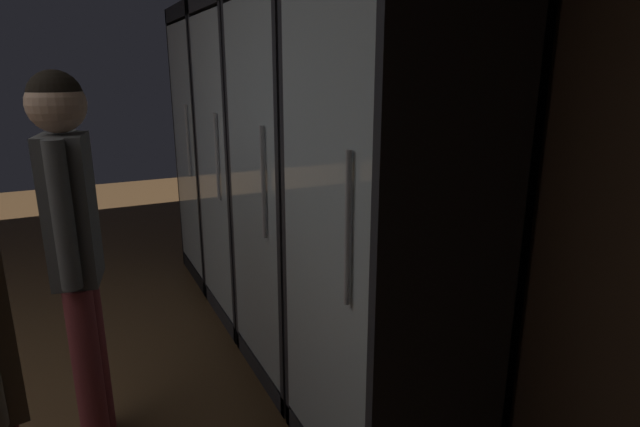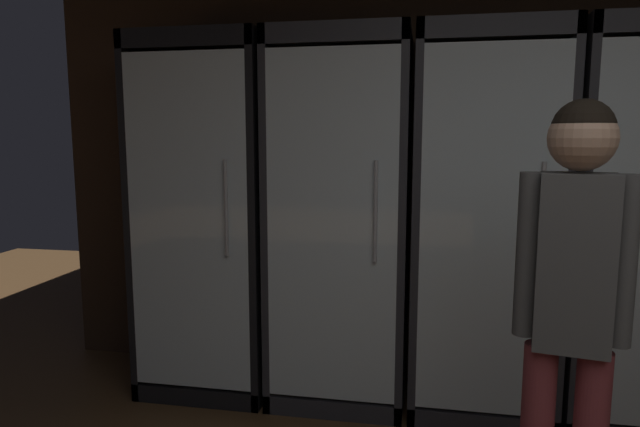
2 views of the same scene
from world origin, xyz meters
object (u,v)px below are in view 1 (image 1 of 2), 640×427
cooler_right (404,233)px  cooler_left (265,167)px  shopper_near (74,233)px  cooler_far_left (231,151)px  cooler_center (317,191)px

cooler_right → cooler_left: bearing=-179.9°
cooler_left → shopper_near: (0.94, -1.14, -0.01)m
cooler_far_left → shopper_near: bearing=-33.8°
cooler_center → cooler_left: bearing=-179.9°
cooler_far_left → cooler_right: bearing=0.0°
shopper_near → cooler_left: bearing=129.4°
cooler_right → shopper_near: size_ratio=1.27×
cooler_far_left → cooler_center: size_ratio=1.00×
cooler_far_left → cooler_left: (0.77, -0.00, -0.00)m
cooler_far_left → cooler_center: bearing=0.0°
cooler_right → cooler_center: bearing=-180.0°
cooler_left → cooler_far_left: bearing=180.0°
cooler_far_left → cooler_left: size_ratio=1.00×
shopper_near → cooler_far_left: bearing=146.2°
cooler_left → shopper_near: cooler_left is taller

